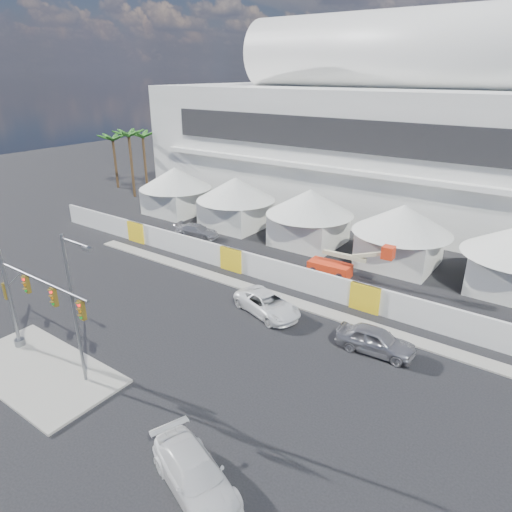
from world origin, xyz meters
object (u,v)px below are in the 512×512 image
Objects in this scene: sedan_silver at (376,340)px; lot_car_c at (197,231)px; traffic_mast at (27,303)px; streetlight_median at (75,302)px; pickup_curb at (267,304)px; boom_lift at (337,266)px; pickup_near at (195,474)px.

sedan_silver reaches higher than lot_car_c.
streetlight_median is at bearing 4.04° from traffic_mast.
sedan_silver is at bearing -73.80° from pickup_curb.
lot_car_c is at bearing 64.11° from sedan_silver.
sedan_silver is at bearing 46.20° from streetlight_median.
sedan_silver is 0.56× the size of streetlight_median.
sedan_silver is 0.68× the size of boom_lift.
streetlight_median reaches higher than sedan_silver.
traffic_mast is 1.21× the size of boom_lift.
lot_car_c is at bearing 118.26° from streetlight_median.
pickup_curb is at bearing 73.57° from streetlight_median.
pickup_curb is at bearing 85.08° from sedan_silver.
pickup_near is 30.48m from lot_car_c.
sedan_silver is 13.72m from pickup_near.
traffic_mast is at bearing 163.76° from pickup_curb.
pickup_curb is 0.63× the size of streetlight_median.
sedan_silver is 0.56× the size of traffic_mast.
sedan_silver reaches higher than pickup_near.
lot_car_c is 0.66× the size of boom_lift.
streetlight_median is (-11.48, -11.97, 4.17)m from sedan_silver.
streetlight_median reaches higher than boom_lift.
sedan_silver is 17.11m from streetlight_median.
pickup_near is 10.39m from streetlight_median.
pickup_near is (-2.12, -13.55, -0.06)m from sedan_silver.
streetlight_median is 21.40m from boom_lift.
traffic_mast is (-8.00, -12.35, 2.95)m from pickup_curb.
streetlight_median is at bearing 100.81° from pickup_near.
traffic_mast reaches higher than pickup_near.
boom_lift is (15.95, -0.42, 0.28)m from lot_car_c.
streetlight_median is at bearing -164.47° from lot_car_c.
sedan_silver reaches higher than pickup_curb.
boom_lift is (-6.76, 8.51, 0.14)m from sedan_silver.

